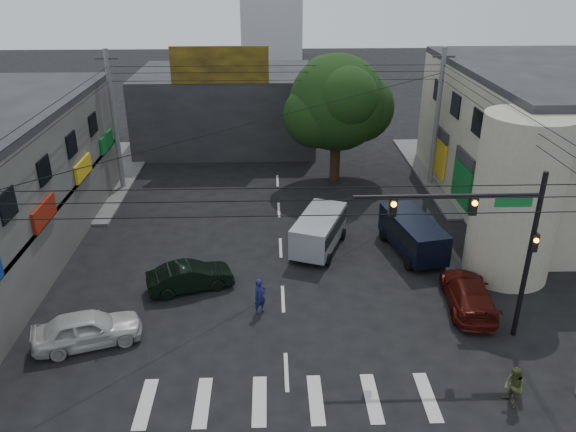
{
  "coord_description": "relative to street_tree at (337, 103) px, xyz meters",
  "views": [
    {
      "loc": [
        -0.5,
        -19.77,
        14.25
      ],
      "look_at": [
        0.3,
        4.0,
        3.27
      ],
      "focal_mm": 35.0,
      "sensor_mm": 36.0,
      "label": 1
    }
  ],
  "objects": [
    {
      "name": "traffic_officer",
      "position": [
        -5.03,
        -16.03,
        -4.65
      ],
      "size": [
        0.98,
        0.97,
        1.66
      ],
      "primitive_type": "imported",
      "rotation": [
        0.0,
        0.0,
        0.62
      ],
      "color": "#15194C",
      "rests_on": "ground"
    },
    {
      "name": "billboard",
      "position": [
        -8.0,
        4.1,
        1.83
      ],
      "size": [
        7.0,
        0.3,
        2.6
      ],
      "primitive_type": "cube",
      "color": "olive",
      "rests_on": "building_far"
    },
    {
      "name": "corner_column",
      "position": [
        7.0,
        -13.0,
        -1.47
      ],
      "size": [
        4.0,
        4.0,
        8.0
      ],
      "primitive_type": "cylinder",
      "color": "gray",
      "rests_on": "ground"
    },
    {
      "name": "building_right",
      "position": [
        14.0,
        -4.0,
        -1.47
      ],
      "size": [
        14.0,
        18.0,
        8.0
      ],
      "primitive_type": "cube",
      "color": "gray",
      "rests_on": "ground"
    },
    {
      "name": "pedestrian_olive",
      "position": [
        3.79,
        -21.97,
        -4.69
      ],
      "size": [
        1.09,
        1.01,
        1.56
      ],
      "primitive_type": "imported",
      "rotation": [
        0.0,
        0.0,
        -1.28
      ],
      "color": "#424821",
      "rests_on": "ground"
    },
    {
      "name": "sidewalk_far_right",
      "position": [
        14.0,
        1.0,
        -5.4
      ],
      "size": [
        16.0,
        16.0,
        0.15
      ],
      "primitive_type": "cube",
      "color": "#514F4C",
      "rests_on": "ground"
    },
    {
      "name": "ground",
      "position": [
        -4.0,
        -17.0,
        -5.47
      ],
      "size": [
        160.0,
        160.0,
        0.0
      ],
      "primitive_type": "plane",
      "color": "black",
      "rests_on": "ground"
    },
    {
      "name": "navy_van",
      "position": [
        2.91,
        -10.78,
        -4.5
      ],
      "size": [
        5.58,
        3.73,
        1.95
      ],
      "primitive_type": null,
      "rotation": [
        0.0,
        0.0,
        1.77
      ],
      "color": "black",
      "rests_on": "ground"
    },
    {
      "name": "white_compact",
      "position": [
        -11.93,
        -18.0,
        -4.75
      ],
      "size": [
        4.12,
        5.2,
        1.44
      ],
      "primitive_type": "imported",
      "rotation": [
        0.0,
        0.0,
        1.88
      ],
      "color": "#B6B7B2",
      "rests_on": "ground"
    },
    {
      "name": "utility_pole_far_right",
      "position": [
        6.5,
        -1.0,
        -0.87
      ],
      "size": [
        0.32,
        0.32,
        9.2
      ],
      "primitive_type": "cylinder",
      "color": "#59595B",
      "rests_on": "ground"
    },
    {
      "name": "dark_sedan",
      "position": [
        -8.32,
        -13.97,
        -4.82
      ],
      "size": [
        3.72,
        4.79,
        1.31
      ],
      "primitive_type": "imported",
      "rotation": [
        0.0,
        0.0,
        1.88
      ],
      "color": "black",
      "rests_on": "ground"
    },
    {
      "name": "building_far",
      "position": [
        -8.0,
        9.0,
        -2.47
      ],
      "size": [
        14.0,
        10.0,
        6.0
      ],
      "primitive_type": "cube",
      "color": "#232326",
      "rests_on": "ground"
    },
    {
      "name": "traffic_gantry",
      "position": [
        3.82,
        -18.0,
        -0.64
      ],
      "size": [
        7.1,
        0.35,
        7.2
      ],
      "color": "black",
      "rests_on": "ground"
    },
    {
      "name": "maroon_sedan",
      "position": [
        4.22,
        -15.92,
        -4.79
      ],
      "size": [
        2.93,
        5.1,
        1.36
      ],
      "primitive_type": "imported",
      "rotation": [
        0.0,
        0.0,
        3.03
      ],
      "color": "#470F0A",
      "rests_on": "ground"
    },
    {
      "name": "silver_minivan",
      "position": [
        -1.97,
        -10.21,
        -4.5
      ],
      "size": [
        5.78,
        4.91,
        1.94
      ],
      "primitive_type": null,
      "rotation": [
        0.0,
        0.0,
        1.2
      ],
      "color": "#A3A6AB",
      "rests_on": "ground"
    },
    {
      "name": "utility_pole_far_left",
      "position": [
        -14.5,
        -1.0,
        -0.87
      ],
      "size": [
        0.32,
        0.32,
        9.2
      ],
      "primitive_type": "cylinder",
      "color": "#59595B",
      "rests_on": "ground"
    },
    {
      "name": "street_tree",
      "position": [
        0.0,
        0.0,
        0.0
      ],
      "size": [
        6.4,
        6.4,
        8.7
      ],
      "color": "black",
      "rests_on": "ground"
    },
    {
      "name": "sidewalk_far_left",
      "position": [
        -22.0,
        1.0,
        -5.4
      ],
      "size": [
        16.0,
        16.0,
        0.15
      ],
      "primitive_type": "cube",
      "color": "#514F4C",
      "rests_on": "ground"
    }
  ]
}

